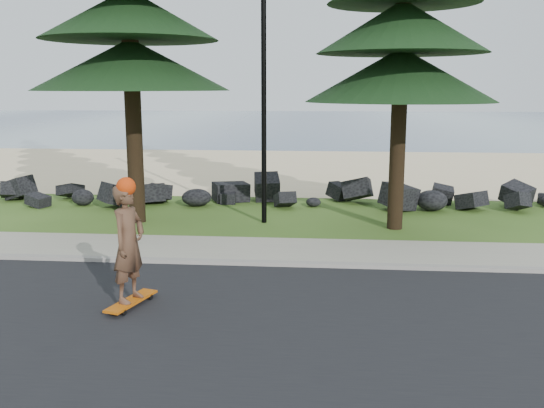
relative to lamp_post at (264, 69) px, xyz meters
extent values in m
plane|color=#375A1C|center=(0.00, -3.20, -4.13)|extent=(160.00, 160.00, 0.00)
cube|color=black|center=(0.00, -7.70, -4.12)|extent=(160.00, 7.00, 0.02)
cube|color=gray|center=(0.00, -4.10, -4.08)|extent=(160.00, 0.20, 0.10)
cube|color=gray|center=(0.00, -3.00, -4.09)|extent=(160.00, 2.00, 0.08)
cube|color=beige|center=(0.00, 11.30, -4.13)|extent=(160.00, 15.00, 0.01)
cube|color=#3E5677|center=(0.00, 47.80, -4.13)|extent=(160.00, 58.00, 0.01)
cylinder|color=black|center=(0.00, 0.00, -0.13)|extent=(0.14, 0.14, 8.00)
cube|color=#BD550B|center=(-1.58, -6.70, -4.02)|extent=(0.61, 1.22, 0.04)
imported|color=#523525|center=(-1.58, -6.70, -3.01)|extent=(0.66, 0.83, 1.98)
sphere|color=red|center=(-1.58, -6.70, -2.06)|extent=(0.32, 0.32, 0.32)
camera|label=1|loc=(1.65, -16.18, -0.46)|focal=40.00mm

